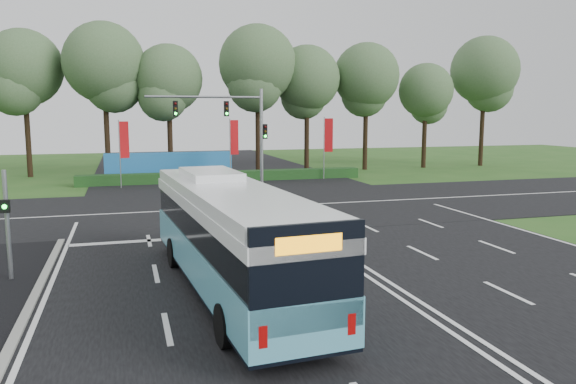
{
  "coord_description": "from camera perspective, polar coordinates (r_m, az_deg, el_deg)",
  "views": [
    {
      "loc": [
        -7.45,
        -18.55,
        5.33
      ],
      "look_at": [
        -1.44,
        2.0,
        2.3
      ],
      "focal_mm": 35.0,
      "sensor_mm": 36.0,
      "label": 1
    }
  ],
  "objects": [
    {
      "name": "ground",
      "position": [
        20.69,
        5.42,
        -6.91
      ],
      "size": [
        120.0,
        120.0,
        0.0
      ],
      "primitive_type": "plane",
      "color": "#28531B",
      "rests_on": "ground"
    },
    {
      "name": "road_main",
      "position": [
        20.68,
        5.42,
        -6.85
      ],
      "size": [
        20.0,
        120.0,
        0.04
      ],
      "primitive_type": "cube",
      "color": "black",
      "rests_on": "ground"
    },
    {
      "name": "road_cross",
      "position": [
        31.89,
        -2.56,
        -1.52
      ],
      "size": [
        120.0,
        14.0,
        0.05
      ],
      "primitive_type": "cube",
      "color": "black",
      "rests_on": "ground"
    },
    {
      "name": "kerb_strip",
      "position": [
        16.63,
        -25.06,
        -11.2
      ],
      "size": [
        0.25,
        18.0,
        0.12
      ],
      "primitive_type": "cube",
      "color": "gray",
      "rests_on": "ground"
    },
    {
      "name": "city_bus",
      "position": [
        16.65,
        -5.85,
        -4.46
      ],
      "size": [
        3.39,
        12.13,
        3.44
      ],
      "rotation": [
        0.0,
        0.0,
        0.08
      ],
      "color": "#53AAC2",
      "rests_on": "ground"
    },
    {
      "name": "pedestrian_signal",
      "position": [
        19.77,
        -26.65,
        -2.66
      ],
      "size": [
        0.3,
        0.42,
        3.56
      ],
      "rotation": [
        0.0,
        0.0,
        0.08
      ],
      "color": "gray",
      "rests_on": "ground"
    },
    {
      "name": "banner_flag_left",
      "position": [
        41.25,
        -16.41,
        4.69
      ],
      "size": [
        0.69,
        0.24,
        4.83
      ],
      "rotation": [
        0.0,
        0.0,
        0.27
      ],
      "color": "gray",
      "rests_on": "ground"
    },
    {
      "name": "banner_flag_mid",
      "position": [
        42.86,
        -5.59,
        5.14
      ],
      "size": [
        0.71,
        0.21,
        4.88
      ],
      "rotation": [
        0.0,
        0.0,
        0.23
      ],
      "color": "gray",
      "rests_on": "ground"
    },
    {
      "name": "banner_flag_right",
      "position": [
        45.02,
        4.02,
        5.38
      ],
      "size": [
        0.72,
        0.24,
        4.99
      ],
      "rotation": [
        0.0,
        0.0,
        -0.26
      ],
      "color": "gray",
      "rests_on": "ground"
    },
    {
      "name": "traffic_light_gantry",
      "position": [
        39.8,
        -5.25,
        7.07
      ],
      "size": [
        8.41,
        0.28,
        7.0
      ],
      "color": "gray",
      "rests_on": "ground"
    },
    {
      "name": "hedge",
      "position": [
        43.97,
        -6.45,
        1.58
      ],
      "size": [
        22.0,
        1.2,
        0.8
      ],
      "primitive_type": "cube",
      "color": "#173714",
      "rests_on": "ground"
    },
    {
      "name": "blue_hoarding",
      "position": [
        45.88,
        -11.93,
        2.6
      ],
      "size": [
        10.0,
        0.3,
        2.2
      ],
      "primitive_type": "cube",
      "color": "#216EB4",
      "rests_on": "ground"
    },
    {
      "name": "eucalyptus_row",
      "position": [
        50.03,
        -4.79,
        12.07
      ],
      "size": [
        54.31,
        9.61,
        12.83
      ],
      "color": "black",
      "rests_on": "ground"
    }
  ]
}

